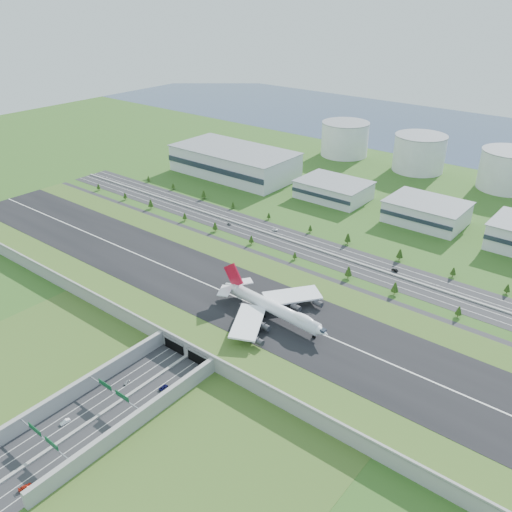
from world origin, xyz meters
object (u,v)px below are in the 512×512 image
Objects in this scene: car_2 at (164,387)px; car_5 at (395,270)px; fuel_tank_a at (345,139)px; car_0 at (127,382)px; car_4 at (229,224)px; boeing_747 at (273,308)px; car_3 at (25,487)px; car_1 at (65,422)px; car_7 at (275,230)px.

car_2 is 177.53m from car_5.
car_0 is at bearing -74.02° from fuel_tank_a.
fuel_tank_a is 12.85× the size of car_4.
fuel_tank_a is 343.27m from boeing_747.
car_5 reaches higher than car_3.
boeing_747 is 16.35× the size of car_1.
car_1 is 0.95× the size of car_5.
car_0 is at bearing -104.80° from boeing_747.
car_7 is (-66.84, 176.35, 0.04)m from car_2.
car_5 is at bearing 59.66° from car_0.
car_1 is 0.92× the size of car_7.
car_7 is (62.02, -207.67, -16.66)m from fuel_tank_a.
car_1 is 221.95m from car_4.
car_1 reaches higher than car_2.
car_3 reaches higher than car_0.
car_2 is at bearing -79.11° from car_3.
car_7 is at bearing -72.07° from car_2.
car_5 is 0.97× the size of car_7.
car_2 is (16.45, 8.42, 0.02)m from car_0.
car_0 is at bearing 1.79° from car_5.
car_4 is at bearing -68.12° from car_5.
boeing_747 is (139.96, -313.42, -3.01)m from fuel_tank_a.
car_0 is 18.47m from car_2.
boeing_747 is at bearing 80.93° from car_1.
boeing_747 reaches higher than car_7.
car_4 is at bearing 117.37° from car_1.
car_3 is (-10.02, -141.78, -13.62)m from boeing_747.
car_0 is 33.60m from car_1.
car_0 is at bearing -64.38° from car_3.
car_0 is 0.79× the size of car_7.
car_1 is at bearing -75.26° from fuel_tank_a.
car_0 is (112.42, -392.43, -16.71)m from fuel_tank_a.
fuel_tank_a is at bearing 118.49° from boeing_747.
car_3 is 1.08× the size of car_5.
car_0 reaches higher than car_4.
car_1 is (-0.32, -33.60, 0.08)m from car_0.
car_0 is 0.82× the size of car_5.
car_7 reaches higher than car_2.
car_0 is 0.75× the size of car_3.
car_1 is 34.19m from car_3.
car_1 is 224.03m from car_7.
car_3 is 1.33× the size of car_4.
boeing_747 reaches higher than car_1.
car_1 is at bearing -48.52° from car_3.
car_4 is 135.84m from car_5.
car_4 is at bearing -60.83° from car_2.
car_5 is (50.31, 216.35, 0.04)m from car_1.
fuel_tank_a is 405.40m from car_2.
fuel_tank_a is 0.67× the size of boeing_747.
boeing_747 is 116.80m from car_1.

